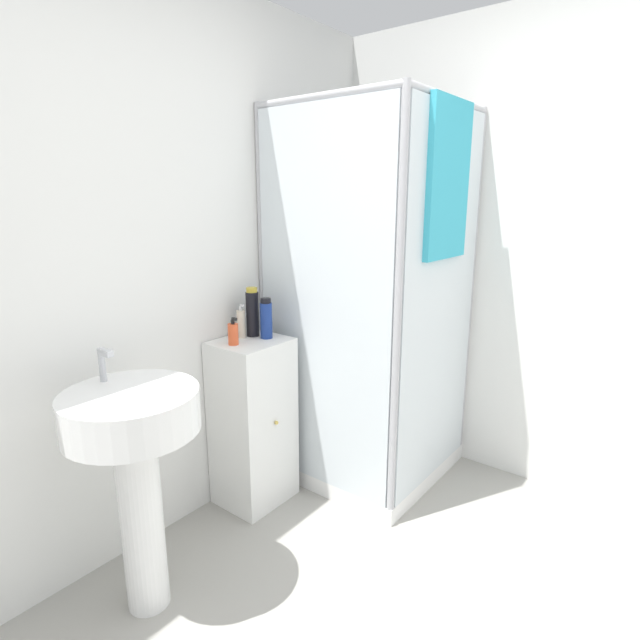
{
  "coord_description": "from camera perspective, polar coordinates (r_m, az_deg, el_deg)",
  "views": [
    {
      "loc": [
        -1.07,
        -0.23,
        1.57
      ],
      "look_at": [
        0.69,
        1.16,
        1.01
      ],
      "focal_mm": 28.0,
      "sensor_mm": 36.0,
      "label": 1
    }
  ],
  "objects": [
    {
      "name": "sink",
      "position": [
        2.0,
        -20.4,
        -13.82
      ],
      "size": [
        0.49,
        0.49,
        1.03
      ],
      "color": "white",
      "rests_on": "ground_plane"
    },
    {
      "name": "soap_dispenser",
      "position": [
        2.42,
        -9.89,
        -1.56
      ],
      "size": [
        0.05,
        0.05,
        0.13
      ],
      "color": "#E5562D",
      "rests_on": "vanity_cabinet"
    },
    {
      "name": "shower_enclosure",
      "position": [
        2.81,
        6.27,
        -6.54
      ],
      "size": [
        0.86,
        0.89,
        2.02
      ],
      "color": "white",
      "rests_on": "ground_plane"
    },
    {
      "name": "shampoo_bottle_blue",
      "position": [
        2.5,
        -6.17,
        0.12
      ],
      "size": [
        0.06,
        0.06,
        0.2
      ],
      "color": "navy",
      "rests_on": "vanity_cabinet"
    },
    {
      "name": "shampoo_bottle_tall_black",
      "position": [
        2.55,
        -7.73,
        0.86
      ],
      "size": [
        0.06,
        0.06,
        0.25
      ],
      "color": "black",
      "rests_on": "vanity_cabinet"
    },
    {
      "name": "wall_back",
      "position": [
        2.22,
        -22.69,
        4.68
      ],
      "size": [
        6.4,
        0.06,
        2.5
      ],
      "primitive_type": "cube",
      "color": "white",
      "rests_on": "ground_plane"
    },
    {
      "name": "lotion_bottle_white",
      "position": [
        2.54,
        -9.0,
        -0.4
      ],
      "size": [
        0.04,
        0.04,
        0.17
      ],
      "color": "beige",
      "rests_on": "vanity_cabinet"
    },
    {
      "name": "vanity_cabinet",
      "position": [
        2.65,
        -7.65,
        -11.46
      ],
      "size": [
        0.36,
        0.33,
        0.87
      ],
      "color": "white",
      "rests_on": "ground_plane"
    }
  ]
}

